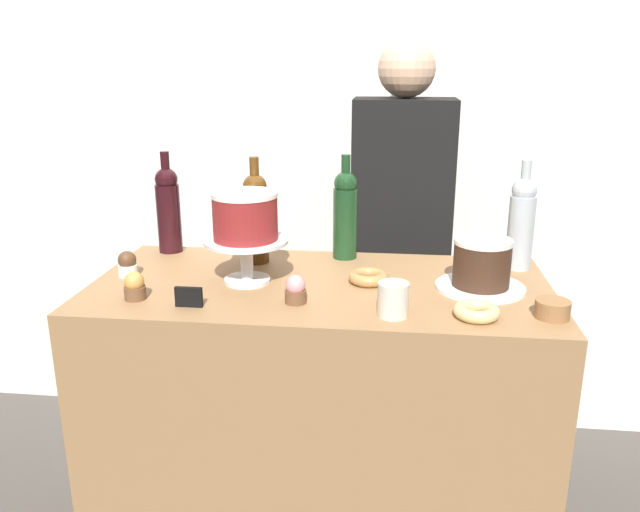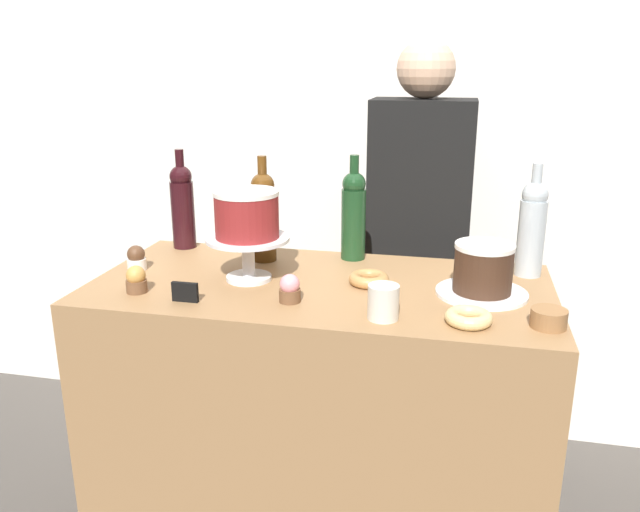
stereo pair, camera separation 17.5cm
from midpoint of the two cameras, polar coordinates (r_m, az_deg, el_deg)
back_wall at (r=2.56m, az=6.42°, el=11.96°), size 6.00×0.05×2.60m
display_counter at (r=1.99m, az=2.62°, el=-15.24°), size 1.28×0.62×0.93m
cake_stand_pedestal at (r=1.79m, az=-3.69°, el=0.45°), size 0.23×0.23×0.13m
white_layer_cake at (r=1.76m, az=-3.75°, el=3.74°), size 0.18×0.18×0.13m
silver_serving_platter at (r=1.77m, az=17.05°, el=-3.23°), size 0.24×0.24×0.01m
chocolate_round_cake at (r=1.75m, az=17.25°, el=-1.06°), size 0.16×0.16×0.13m
wine_bottle_amber at (r=1.95m, az=-2.54°, el=3.66°), size 0.08×0.08×0.33m
wine_bottle_green at (r=1.97m, az=5.58°, el=3.77°), size 0.08×0.08×0.33m
wine_bottle_clear at (r=1.93m, az=20.97°, el=2.42°), size 0.08×0.08×0.33m
wine_bottle_dark_red at (r=2.12m, az=-9.92°, el=4.52°), size 0.08×0.08×0.33m
cupcake_chocolate at (r=1.94m, az=-13.68°, el=-0.25°), size 0.06×0.06×0.07m
cupcake_caramel at (r=1.75m, az=-13.42°, el=-2.14°), size 0.06×0.06×0.07m
cupcake_strawberry at (r=1.63m, az=0.34°, el=-3.02°), size 0.06×0.06×0.07m
donut_glazed at (r=1.57m, az=16.34°, el=-5.37°), size 0.11×0.11×0.03m
donut_maple at (r=1.78m, az=7.22°, el=-2.10°), size 0.11×0.11×0.03m
cookie_stack at (r=1.61m, az=22.81°, el=-5.22°), size 0.08×0.08×0.04m
price_sign_chalkboard at (r=1.66m, az=-9.06°, el=-3.27°), size 0.07×0.01×0.05m
coffee_cup_ceramic at (r=1.54m, az=8.96°, el=-4.15°), size 0.08×0.08×0.08m
barista_figure at (r=2.38m, az=10.80°, el=0.05°), size 0.36×0.22×1.60m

